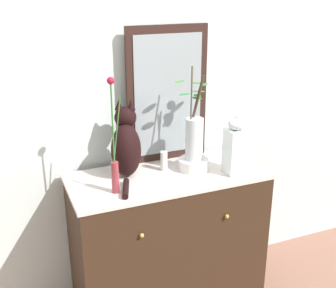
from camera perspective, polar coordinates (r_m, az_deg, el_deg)
name	(u,v)px	position (r m, az deg, el deg)	size (l,w,h in m)	color
wall_back	(147,87)	(2.56, -2.71, 7.50)	(4.40, 0.08, 2.60)	silver
sideboard	(168,241)	(2.64, 0.00, -12.62)	(1.11, 0.50, 0.87)	#332114
mirror_leaning	(167,95)	(2.51, -0.07, 6.45)	(0.49, 0.03, 0.79)	black
cat_sitting	(126,145)	(2.37, -5.53, -0.19)	(0.23, 0.41, 0.41)	black
vase_slim_green	(114,159)	(2.16, -7.05, -1.94)	(0.06, 0.04, 0.59)	maroon
bowl_porcelain	(194,164)	(2.48, 3.39, -2.66)	(0.17, 0.17, 0.06)	white
vase_glass_clear	(194,136)	(2.42, 3.46, 1.06)	(0.23, 0.15, 0.52)	silver
jar_lidded_porcelain	(236,147)	(2.42, 8.87, -0.40)	(0.11, 0.11, 0.34)	white
candle_pillar	(163,161)	(2.45, -0.64, -2.26)	(0.04, 0.04, 0.12)	silver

